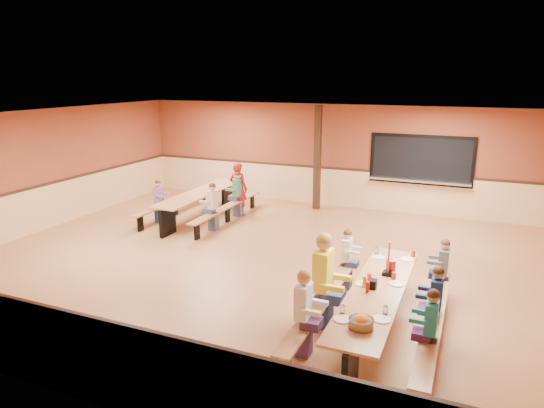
% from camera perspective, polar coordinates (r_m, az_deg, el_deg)
% --- Properties ---
extents(ground, '(12.00, 12.00, 0.00)m').
position_cam_1_polar(ground, '(10.34, -1.27, -6.67)').
color(ground, '#925B37').
rests_on(ground, ground).
extents(room_envelope, '(12.04, 10.04, 3.02)m').
position_cam_1_polar(room_envelope, '(10.10, -1.29, -3.02)').
color(room_envelope, brown).
rests_on(room_envelope, ground).
extents(kitchen_pass_through, '(2.78, 0.28, 1.38)m').
position_cam_1_polar(kitchen_pass_through, '(13.98, 17.11, 4.74)').
color(kitchen_pass_through, black).
rests_on(kitchen_pass_through, ground).
extents(structural_post, '(0.18, 0.18, 3.00)m').
position_cam_1_polar(structural_post, '(13.99, 5.37, 5.39)').
color(structural_post, black).
rests_on(structural_post, ground).
extents(cafeteria_table_main, '(1.91, 3.70, 0.74)m').
position_cam_1_polar(cafeteria_table_main, '(7.52, 12.18, -11.26)').
color(cafeteria_table_main, '#9B643D').
rests_on(cafeteria_table_main, ground).
extents(cafeteria_table_second, '(1.91, 3.70, 0.74)m').
position_cam_1_polar(cafeteria_table_second, '(13.29, -8.43, 0.48)').
color(cafeteria_table_second, '#9B643D').
rests_on(cafeteria_table_second, ground).
extents(seated_child_white_left, '(0.39, 0.32, 1.25)m').
position_cam_1_polar(seated_child_white_left, '(6.84, 3.69, -12.77)').
color(seated_child_white_left, white).
rests_on(seated_child_white_left, ground).
extents(seated_adult_yellow, '(0.51, 0.42, 1.49)m').
position_cam_1_polar(seated_adult_yellow, '(7.57, 6.00, -8.99)').
color(seated_adult_yellow, yellow).
rests_on(seated_adult_yellow, ground).
extents(seated_child_grey_left, '(0.32, 0.27, 1.12)m').
position_cam_1_polar(seated_child_grey_left, '(8.96, 8.78, -6.49)').
color(seated_child_grey_left, silver).
rests_on(seated_child_grey_left, ground).
extents(seated_child_teal_right, '(0.34, 0.28, 1.15)m').
position_cam_1_polar(seated_child_teal_right, '(6.84, 18.10, -14.04)').
color(seated_child_teal_right, teal).
rests_on(seated_child_teal_right, ground).
extents(seated_child_navy_right, '(0.35, 0.29, 1.18)m').
position_cam_1_polar(seated_child_navy_right, '(7.52, 18.66, -11.25)').
color(seated_child_navy_right, navy).
rests_on(seated_child_navy_right, ground).
extents(seated_child_char_right, '(0.33, 0.27, 1.14)m').
position_cam_1_polar(seated_child_char_right, '(8.80, 19.43, -7.54)').
color(seated_child_char_right, '#4D5058').
rests_on(seated_child_char_right, ground).
extents(seated_child_purple_sec, '(0.34, 0.27, 1.14)m').
position_cam_1_polar(seated_child_purple_sec, '(13.14, -13.16, 0.28)').
color(seated_child_purple_sec, '#7C5379').
rests_on(seated_child_purple_sec, ground).
extents(seated_child_green_sec, '(0.38, 0.31, 1.24)m').
position_cam_1_polar(seated_child_green_sec, '(13.42, -4.01, 1.16)').
color(seated_child_green_sec, '#3E7D64').
rests_on(seated_child_green_sec, ground).
extents(seated_child_tan_sec, '(0.36, 0.30, 1.20)m').
position_cam_1_polar(seated_child_tan_sec, '(12.24, -6.96, -0.37)').
color(seated_child_tan_sec, '#BEA798').
rests_on(seated_child_tan_sec, ground).
extents(standing_woman, '(0.58, 0.40, 1.50)m').
position_cam_1_polar(standing_woman, '(13.49, -3.99, 1.80)').
color(standing_woman, '#A61318').
rests_on(standing_woman, ground).
extents(punch_pitcher, '(0.16, 0.16, 0.22)m').
position_cam_1_polar(punch_pitcher, '(8.03, 13.81, -7.12)').
color(punch_pitcher, red).
rests_on(punch_pitcher, cafeteria_table_main).
extents(chip_bowl, '(0.32, 0.32, 0.15)m').
position_cam_1_polar(chip_bowl, '(6.34, 10.46, -13.50)').
color(chip_bowl, orange).
rests_on(chip_bowl, cafeteria_table_main).
extents(napkin_dispenser, '(0.10, 0.14, 0.13)m').
position_cam_1_polar(napkin_dispenser, '(7.44, 11.82, -9.20)').
color(napkin_dispenser, black).
rests_on(napkin_dispenser, cafeteria_table_main).
extents(condiment_mustard, '(0.06, 0.06, 0.17)m').
position_cam_1_polar(condiment_mustard, '(7.45, 10.81, -8.93)').
color(condiment_mustard, yellow).
rests_on(condiment_mustard, cafeteria_table_main).
extents(condiment_ketchup, '(0.06, 0.06, 0.17)m').
position_cam_1_polar(condiment_ketchup, '(7.28, 11.18, -9.54)').
color(condiment_ketchup, '#B2140F').
rests_on(condiment_ketchup, cafeteria_table_main).
extents(table_paddle, '(0.16, 0.16, 0.56)m').
position_cam_1_polar(table_paddle, '(7.91, 13.52, -7.22)').
color(table_paddle, black).
rests_on(table_paddle, cafeteria_table_main).
extents(place_settings, '(0.65, 3.30, 0.11)m').
position_cam_1_polar(place_settings, '(7.41, 12.29, -9.39)').
color(place_settings, beige).
rests_on(place_settings, cafeteria_table_main).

